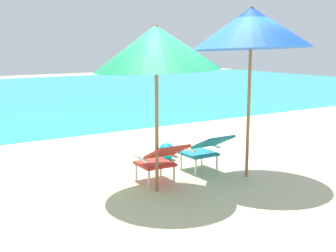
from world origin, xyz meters
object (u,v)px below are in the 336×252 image
object	(u,v)px
lounge_chair_left	(160,158)
beach_umbrella_left	(156,48)
beach_umbrella_right	(251,28)
beach_ball	(167,152)
lounge_chair_right	(205,148)

from	to	relation	value
lounge_chair_left	beach_umbrella_left	bearing A→B (deg)	-130.56
lounge_chair_left	beach_umbrella_right	distance (m)	2.41
beach_umbrella_right	beach_ball	xyz separation A→B (m)	(-0.52, 1.57, -2.18)
beach_umbrella_left	beach_umbrella_right	xyz separation A→B (m)	(1.59, -0.17, 0.29)
lounge_chair_left	beach_umbrella_right	xyz separation A→B (m)	(1.37, -0.42, 1.94)
beach_umbrella_left	lounge_chair_right	bearing A→B (deg)	18.65
lounge_chair_left	lounge_chair_right	size ratio (longest dim) A/B	1.02
lounge_chair_left	lounge_chair_right	distance (m)	0.97
beach_umbrella_right	beach_umbrella_left	bearing A→B (deg)	174.05
lounge_chair_left	beach_umbrella_right	bearing A→B (deg)	-17.08
lounge_chair_right	beach_ball	world-z (taller)	lounge_chair_right
lounge_chair_right	beach_umbrella_left	bearing A→B (deg)	-161.35
beach_umbrella_left	beach_ball	world-z (taller)	beach_umbrella_left
beach_umbrella_left	beach_ball	bearing A→B (deg)	52.93
beach_umbrella_right	beach_ball	size ratio (longest dim) A/B	8.60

